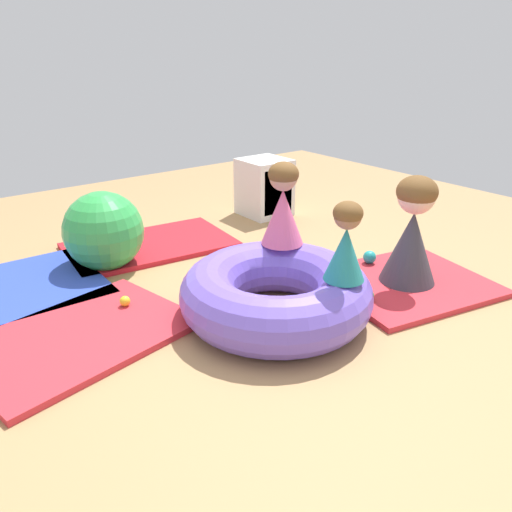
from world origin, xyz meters
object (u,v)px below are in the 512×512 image
play_ball_yellow (125,301)px  exercise_ball_large (104,231)px  play_ball_green (368,295)px  adult_seated (412,232)px  child_in_teal (346,242)px  storage_cube (266,188)px  inflatable_cushion (276,293)px  child_in_pink (283,205)px  play_ball_teal (370,257)px

play_ball_yellow → exercise_ball_large: bearing=75.7°
play_ball_green → play_ball_yellow: (-1.29, 0.91, -0.01)m
adult_seated → play_ball_yellow: bearing=48.8°
child_in_teal → adult_seated: child_in_teal is taller
play_ball_green → exercise_ball_large: size_ratio=0.14×
storage_cube → inflatable_cushion: bearing=-127.1°
child_in_pink → adult_seated: size_ratio=0.73×
child_in_pink → storage_cube: 1.76m
child_in_pink → child_in_teal: bearing=-29.8°
child_in_pink → storage_cube: size_ratio=1.00×
inflatable_cushion → play_ball_yellow: (-0.71, 0.66, -0.10)m
child_in_teal → play_ball_green: (0.38, 0.12, -0.50)m
storage_cube → play_ball_teal: bearing=-97.8°
child_in_teal → exercise_ball_large: size_ratio=0.77×
inflatable_cushion → exercise_ball_large: bearing=110.4°
child_in_pink → exercise_ball_large: size_ratio=0.93×
inflatable_cushion → exercise_ball_large: (-0.52, 1.41, 0.13)m
child_in_teal → play_ball_yellow: (-0.91, 1.03, -0.50)m
play_ball_green → adult_seated: bearing=4.8°
child_in_pink → play_ball_teal: bearing=59.0°
child_in_teal → child_in_pink: size_ratio=0.83×
exercise_ball_large → inflatable_cushion: bearing=-69.6°
play_ball_green → play_ball_yellow: 1.58m
storage_cube → exercise_ball_large: bearing=-170.6°
inflatable_cushion → storage_cube: storage_cube is taller
child_in_teal → exercise_ball_large: 1.93m
inflatable_cushion → play_ball_green: (0.58, -0.25, -0.09)m
child_in_pink → exercise_ball_large: (-0.82, 1.11, -0.32)m
child_in_teal → play_ball_yellow: 1.46m
child_in_pink → adult_seated: bearing=34.5°
adult_seated → play_ball_green: 0.57m
adult_seated → play_ball_yellow: size_ratio=11.29×
child_in_teal → adult_seated: 0.87m
adult_seated → play_ball_green: adult_seated is taller
play_ball_teal → play_ball_yellow: 1.86m
play_ball_teal → play_ball_yellow: size_ratio=1.48×
play_ball_teal → storage_cube: (0.21, 1.54, 0.19)m
inflatable_cushion → adult_seated: adult_seated is taller
inflatable_cushion → play_ball_yellow: inflatable_cushion is taller
child_in_pink → exercise_ball_large: child_in_pink is taller
child_in_teal → storage_cube: (1.09, 2.07, -0.30)m
play_ball_teal → play_ball_green: bearing=-140.2°
play_ball_yellow → storage_cube: size_ratio=0.12×
play_ball_yellow → exercise_ball_large: (0.19, 0.74, 0.23)m
play_ball_teal → play_ball_yellow: play_ball_teal is taller
child_in_pink → play_ball_teal: child_in_pink is taller
child_in_teal → child_in_pink: child_in_pink is taller
inflatable_cushion → play_ball_teal: inflatable_cushion is taller
play_ball_green → child_in_teal: bearing=-162.8°
inflatable_cushion → child_in_teal: size_ratio=2.58×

